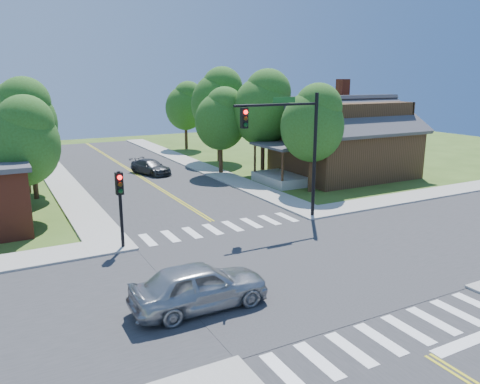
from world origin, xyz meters
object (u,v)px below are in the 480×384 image
signal_pole_nw (120,195)px  car_dgrey (151,167)px  car_silver (199,287)px  signal_mast_ne (291,137)px  house_ne (344,136)px

signal_pole_nw → car_dgrey: (6.72, 16.74, -2.05)m
signal_pole_nw → car_silver: (0.86, -7.19, -1.82)m
signal_mast_ne → signal_pole_nw: 9.76m
signal_pole_nw → car_silver: bearing=-83.2°
signal_mast_ne → car_silver: (-8.65, -7.20, -4.01)m
car_dgrey → signal_mast_ne: bearing=-99.7°
car_silver → signal_mast_ne: bearing=-50.0°
signal_mast_ne → car_dgrey: (-2.80, 16.73, -4.24)m
signal_mast_ne → car_dgrey: signal_mast_ne is taller
car_silver → car_dgrey: bearing=-13.5°
car_dgrey → car_silver: bearing=-122.9°
signal_pole_nw → car_silver: signal_pole_nw is taller
house_ne → car_silver: 25.52m
signal_pole_nw → house_ne: house_ne is taller
signal_mast_ne → signal_pole_nw: signal_mast_ne is taller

